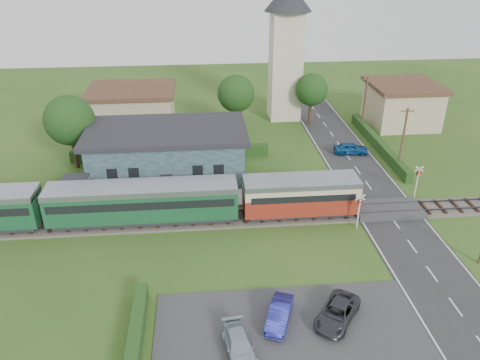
{
  "coord_description": "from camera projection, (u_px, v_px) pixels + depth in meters",
  "views": [
    {
      "loc": [
        -6.6,
        -33.07,
        22.01
      ],
      "look_at": [
        -3.23,
        4.0,
        2.81
      ],
      "focal_mm": 35.0,
      "sensor_mm": 36.0,
      "label": 1
    }
  ],
  "objects": [
    {
      "name": "tree_c",
      "position": [
        312.0,
        90.0,
        60.53
      ],
      "size": [
        4.2,
        4.2,
        6.78
      ],
      "color": "#332316",
      "rests_on": "ground"
    },
    {
      "name": "car_park_dark",
      "position": [
        337.0,
        313.0,
        30.0
      ],
      "size": [
        4.06,
        4.56,
        1.17
      ],
      "primitive_type": "imported",
      "rotation": [
        0.0,
        0.0,
        -0.63
      ],
      "color": "#303038",
      "rests_on": "car_park"
    },
    {
      "name": "station_building",
      "position": [
        168.0,
        153.0,
        47.58
      ],
      "size": [
        16.0,
        9.0,
        5.3
      ],
      "color": "#1D353E",
      "rests_on": "ground"
    },
    {
      "name": "church_tower",
      "position": [
        287.0,
        42.0,
        60.39
      ],
      "size": [
        6.0,
        6.0,
        17.6
      ],
      "color": "beige",
      "rests_on": "ground"
    },
    {
      "name": "car_park",
      "position": [
        291.0,
        335.0,
        29.13
      ],
      "size": [
        17.0,
        9.0,
        0.08
      ],
      "primitive_type": "cube",
      "color": "#333335",
      "rests_on": "ground"
    },
    {
      "name": "utility_pole_c",
      "position": [
        403.0,
        140.0,
        48.22
      ],
      "size": [
        1.4,
        0.22,
        7.0
      ],
      "color": "#473321",
      "rests_on": "ground"
    },
    {
      "name": "crossing_signal_far",
      "position": [
        418.0,
        177.0,
        43.89
      ],
      "size": [
        0.84,
        0.28,
        3.28
      ],
      "color": "silver",
      "rests_on": "ground"
    },
    {
      "name": "utility_pole_d",
      "position": [
        365.0,
        103.0,
        58.84
      ],
      "size": [
        1.4,
        0.22,
        7.0
      ],
      "color": "#473321",
      "rests_on": "ground"
    },
    {
      "name": "ground",
      "position": [
        282.0,
        229.0,
        39.89
      ],
      "size": [
        120.0,
        120.0,
        0.0
      ],
      "primitive_type": "plane",
      "color": "#2D4C19"
    },
    {
      "name": "pedestrian_near",
      "position": [
        221.0,
        194.0,
        42.87
      ],
      "size": [
        0.66,
        0.52,
        1.58
      ],
      "primitive_type": "imported",
      "rotation": [
        0.0,
        0.0,
        3.41
      ],
      "color": "gray",
      "rests_on": "platform"
    },
    {
      "name": "road",
      "position": [
        395.0,
        223.0,
        40.68
      ],
      "size": [
        6.0,
        70.0,
        0.05
      ],
      "primitive_type": "cube",
      "color": "#28282B",
      "rests_on": "ground"
    },
    {
      "name": "house_east",
      "position": [
        402.0,
        103.0,
        61.46
      ],
      "size": [
        8.8,
        8.8,
        5.5
      ],
      "color": "tan",
      "rests_on": "ground"
    },
    {
      "name": "tree_b",
      "position": [
        236.0,
        94.0,
        57.79
      ],
      "size": [
        4.6,
        4.6,
        7.34
      ],
      "color": "#332316",
      "rests_on": "ground"
    },
    {
      "name": "equipment_hut",
      "position": [
        76.0,
        191.0,
        42.24
      ],
      "size": [
        2.3,
        2.3,
        2.55
      ],
      "color": "beige",
      "rests_on": "platform"
    },
    {
      "name": "streetlamp_east",
      "position": [
        365.0,
        96.0,
        63.68
      ],
      "size": [
        0.3,
        0.3,
        5.15
      ],
      "color": "#3F3F47",
      "rests_on": "ground"
    },
    {
      "name": "train",
      "position": [
        105.0,
        203.0,
        39.46
      ],
      "size": [
        43.2,
        2.9,
        3.4
      ],
      "color": "#232328",
      "rests_on": "ground"
    },
    {
      "name": "car_park_silver",
      "position": [
        239.0,
        346.0,
        27.58
      ],
      "size": [
        2.17,
        4.18,
        1.16
      ],
      "primitive_type": "imported",
      "rotation": [
        0.0,
        0.0,
        0.14
      ],
      "color": "#9DAFBE",
      "rests_on": "car_park"
    },
    {
      "name": "car_on_road",
      "position": [
        351.0,
        148.0,
        53.53
      ],
      "size": [
        4.02,
        1.95,
        1.32
      ],
      "primitive_type": "imported",
      "rotation": [
        0.0,
        0.0,
        1.47
      ],
      "color": "navy",
      "rests_on": "road"
    },
    {
      "name": "tree_a",
      "position": [
        70.0,
        120.0,
        48.2
      ],
      "size": [
        5.2,
        5.2,
        8.0
      ],
      "color": "#332316",
      "rests_on": "ground"
    },
    {
      "name": "car_park_blue",
      "position": [
        279.0,
        314.0,
        29.88
      ],
      "size": [
        2.49,
        3.9,
        1.21
      ],
      "primitive_type": "imported",
      "rotation": [
        0.0,
        0.0,
        -0.36
      ],
      "color": "navy",
      "rests_on": "car_park"
    },
    {
      "name": "crossing_signal_near",
      "position": [
        359.0,
        206.0,
        39.06
      ],
      "size": [
        0.84,
        0.28,
        3.28
      ],
      "color": "silver",
      "rests_on": "ground"
    },
    {
      "name": "pedestrian_far",
      "position": [
        99.0,
        195.0,
        42.41
      ],
      "size": [
        0.83,
        0.99,
        1.84
      ],
      "primitive_type": "imported",
      "rotation": [
        0.0,
        0.0,
        1.41
      ],
      "color": "gray",
      "rests_on": "platform"
    },
    {
      "name": "hedge_station",
      "position": [
        171.0,
        153.0,
        52.5
      ],
      "size": [
        22.0,
        0.8,
        1.3
      ],
      "primitive_type": "cube",
      "color": "#193814",
      "rests_on": "ground"
    },
    {
      "name": "streetlamp_west",
      "position": [
        67.0,
        122.0,
        54.43
      ],
      "size": [
        0.3,
        0.3,
        5.15
      ],
      "color": "#3F3F47",
      "rests_on": "ground"
    },
    {
      "name": "house_west",
      "position": [
        133.0,
        109.0,
        59.53
      ],
      "size": [
        10.8,
        8.8,
        5.5
      ],
      "color": "tan",
      "rests_on": "ground"
    },
    {
      "name": "crossing_deck",
      "position": [
        387.0,
        209.0,
        42.36
      ],
      "size": [
        6.2,
        3.4,
        0.45
      ],
      "primitive_type": "cube",
      "color": "#333335",
      "rests_on": "ground"
    },
    {
      "name": "hedge_carpark",
      "position": [
        136.0,
        339.0,
        28.11
      ],
      "size": [
        0.8,
        9.0,
        1.2
      ],
      "primitive_type": "cube",
      "color": "#193814",
      "rests_on": "ground"
    },
    {
      "name": "railway_track",
      "position": [
        278.0,
        216.0,
        41.61
      ],
      "size": [
        76.0,
        3.2,
        0.49
      ],
      "color": "#4C443D",
      "rests_on": "ground"
    },
    {
      "name": "platform",
      "position": [
        167.0,
        202.0,
        43.58
      ],
      "size": [
        30.0,
        3.0,
        0.45
      ],
      "primitive_type": "cube",
      "color": "gray",
      "rests_on": "ground"
    },
    {
      "name": "hedge_roadside",
      "position": [
        378.0,
        144.0,
        54.92
      ],
      "size": [
        0.8,
        18.0,
        1.2
      ],
      "primitive_type": "cube",
      "color": "#193814",
      "rests_on": "ground"
    }
  ]
}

